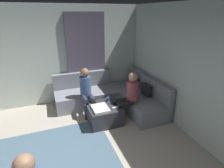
{
  "coord_description": "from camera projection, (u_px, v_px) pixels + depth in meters",
  "views": [
    {
      "loc": [
        2.21,
        0.17,
        2.5
      ],
      "look_at": [
        -1.63,
        1.63,
        0.85
      ],
      "focal_mm": 28.99,
      "sensor_mm": 36.0,
      "label": 1
    }
  ],
  "objects": [
    {
      "name": "game_remote",
      "position": [
        115.0,
        107.0,
        4.19
      ],
      "size": [
        0.05,
        0.15,
        0.02
      ],
      "primitive_type": "cube",
      "color": "white",
      "rests_on": "ottoman"
    },
    {
      "name": "wall_left",
      "position": [
        38.0,
        58.0,
        4.84
      ],
      "size": [
        0.12,
        6.0,
        2.7
      ],
      "primitive_type": "cube",
      "color": "silver",
      "rests_on": "ground_plane"
    },
    {
      "name": "curtain_panel",
      "position": [
        86.0,
        58.0,
        5.22
      ],
      "size": [
        0.06,
        1.1,
        2.5
      ],
      "primitive_type": "cube",
      "color": "#595166",
      "rests_on": "ground_plane"
    },
    {
      "name": "coffee_mug",
      "position": [
        108.0,
        99.0,
        4.51
      ],
      "size": [
        0.08,
        0.08,
        0.1
      ],
      "primitive_type": "cylinder",
      "color": "#334C72",
      "rests_on": "ottoman"
    },
    {
      "name": "ottoman",
      "position": [
        104.0,
        114.0,
        4.36
      ],
      "size": [
        0.76,
        0.76,
        0.42
      ],
      "primitive_type": "cube",
      "color": "#333338",
      "rests_on": "ground_plane"
    },
    {
      "name": "wall_back",
      "position": [
        212.0,
        80.0,
        3.26
      ],
      "size": [
        6.0,
        0.12,
        2.7
      ],
      "primitive_type": "cube",
      "color": "silver",
      "rests_on": "ground_plane"
    },
    {
      "name": "person_on_couch_back",
      "position": [
        129.0,
        95.0,
        4.31
      ],
      "size": [
        0.3,
        0.6,
        1.2
      ],
      "rotation": [
        0.0,
        0.0,
        3.14
      ],
      "color": "black",
      "rests_on": "ground_plane"
    },
    {
      "name": "person_on_couch_side",
      "position": [
        86.0,
        90.0,
        4.57
      ],
      "size": [
        0.6,
        0.3,
        1.2
      ],
      "rotation": [
        0.0,
        0.0,
        -1.57
      ],
      "color": "#2D3347",
      "rests_on": "ground_plane"
    },
    {
      "name": "folded_blanket",
      "position": [
        100.0,
        108.0,
        4.14
      ],
      "size": [
        0.44,
        0.36,
        0.04
      ],
      "primitive_type": "cube",
      "color": "white",
      "rests_on": "ottoman"
    },
    {
      "name": "sectional_couch",
      "position": [
        115.0,
        96.0,
        5.11
      ],
      "size": [
        2.1,
        2.55,
        0.87
      ],
      "color": "gray",
      "rests_on": "ground_plane"
    }
  ]
}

